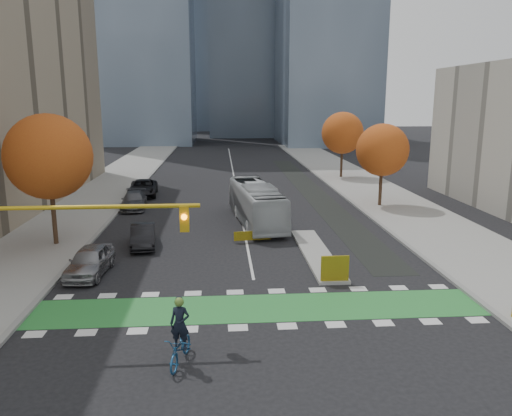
{
  "coord_description": "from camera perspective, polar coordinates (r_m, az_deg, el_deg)",
  "views": [
    {
      "loc": [
        -1.61,
        -19.03,
        9.02
      ],
      "look_at": [
        0.37,
        8.5,
        3.0
      ],
      "focal_mm": 35.0,
      "sensor_mm": 36.0,
      "label": 1
    }
  ],
  "objects": [
    {
      "name": "parked_car_a",
      "position": [
        27.63,
        -18.47,
        -5.76
      ],
      "size": [
        2.08,
        4.53,
        1.51
      ],
      "primitive_type": "imported",
      "rotation": [
        0.0,
        0.0,
        -0.07
      ],
      "color": "gray",
      "rests_on": "ground"
    },
    {
      "name": "curb_west",
      "position": [
        40.91,
        -15.85,
        -0.8
      ],
      "size": [
        0.3,
        120.0,
        0.16
      ],
      "primitive_type": "cube",
      "color": "gray",
      "rests_on": "ground"
    },
    {
      "name": "hazard_board",
      "position": [
        25.27,
        9.01,
        -6.84
      ],
      "size": [
        1.4,
        0.12,
        1.3
      ],
      "primitive_type": "cube",
      "color": "yellow",
      "rests_on": "median_island"
    },
    {
      "name": "parked_car_d",
      "position": [
        48.71,
        -12.8,
        2.24
      ],
      "size": [
        2.92,
        5.67,
        1.53
      ],
      "primitive_type": "imported",
      "rotation": [
        0.0,
        0.0,
        0.07
      ],
      "color": "black",
      "rests_on": "ground"
    },
    {
      "name": "bike_crossing",
      "position": [
        22.48,
        0.34,
        -11.34
      ],
      "size": [
        20.0,
        3.0,
        0.01
      ],
      "primitive_type": "cube",
      "color": "#2C8638",
      "rests_on": "ground"
    },
    {
      "name": "sidewalk_west",
      "position": [
        41.77,
        -20.56,
        -0.86
      ],
      "size": [
        7.0,
        120.0,
        0.15
      ],
      "primitive_type": "cube",
      "color": "gray",
      "rests_on": "ground"
    },
    {
      "name": "parked_car_c",
      "position": [
        43.18,
        -13.78,
        0.84
      ],
      "size": [
        2.31,
        4.97,
        1.4
      ],
      "primitive_type": "imported",
      "rotation": [
        0.0,
        0.0,
        0.07
      ],
      "color": "#515156",
      "rests_on": "ground"
    },
    {
      "name": "tree_east_far",
      "position": [
        58.87,
        9.86,
        8.45
      ],
      "size": [
        4.8,
        4.8,
        7.65
      ],
      "color": "#332114",
      "rests_on": "ground"
    },
    {
      "name": "bike_lane_paint",
      "position": [
        50.68,
        6.3,
        1.98
      ],
      "size": [
        2.5,
        50.0,
        0.01
      ],
      "primitive_type": "cube",
      "color": "black",
      "rests_on": "ground"
    },
    {
      "name": "tree_west",
      "position": [
        32.9,
        -22.61,
        5.43
      ],
      "size": [
        5.2,
        5.2,
        8.22
      ],
      "color": "#332114",
      "rests_on": "ground"
    },
    {
      "name": "ground",
      "position": [
        21.12,
        0.67,
        -12.98
      ],
      "size": [
        300.0,
        300.0,
        0.0
      ],
      "primitive_type": "plane",
      "color": "black",
      "rests_on": "ground"
    },
    {
      "name": "parked_car_b",
      "position": [
        31.94,
        -12.8,
        -3.13
      ],
      "size": [
        1.98,
        4.32,
        1.37
      ],
      "primitive_type": "imported",
      "rotation": [
        0.0,
        0.0,
        0.13
      ],
      "color": "black",
      "rests_on": "ground"
    },
    {
      "name": "centre_line",
      "position": [
        59.73,
        -2.54,
        3.61
      ],
      "size": [
        0.15,
        70.0,
        0.01
      ],
      "primitive_type": "cube",
      "color": "silver",
      "rests_on": "ground"
    },
    {
      "name": "bus",
      "position": [
        36.88,
        0.04,
        0.53
      ],
      "size": [
        3.8,
        10.94,
        2.98
      ],
      "primitive_type": "imported",
      "rotation": [
        0.0,
        0.0,
        0.12
      ],
      "color": "#B5BABE",
      "rests_on": "ground"
    },
    {
      "name": "sidewalk_east",
      "position": [
        42.8,
        16.65,
        -0.28
      ],
      "size": [
        7.0,
        120.0,
        0.15
      ],
      "primitive_type": "cube",
      "color": "gray",
      "rests_on": "ground"
    },
    {
      "name": "cyclist",
      "position": [
        18.05,
        -8.62,
        -14.88
      ],
      "size": [
        1.2,
        2.23,
        2.45
      ],
      "rotation": [
        0.0,
        0.0,
        -0.23
      ],
      "color": "navy",
      "rests_on": "ground"
    },
    {
      "name": "curb_east",
      "position": [
        41.69,
        12.15,
        -0.36
      ],
      "size": [
        0.3,
        120.0,
        0.16
      ],
      "primitive_type": "cube",
      "color": "gray",
      "rests_on": "ground"
    },
    {
      "name": "median_island",
      "position": [
        29.95,
        6.9,
        -5.15
      ],
      "size": [
        1.6,
        10.0,
        0.16
      ],
      "primitive_type": "cube",
      "color": "gray",
      "rests_on": "ground"
    },
    {
      "name": "traffic_signal_west",
      "position": [
        20.19,
        -22.24,
        -2.93
      ],
      "size": [
        8.53,
        0.56,
        5.2
      ],
      "color": "#BF9914",
      "rests_on": "ground"
    },
    {
      "name": "tree_east_near",
      "position": [
        43.43,
        14.25,
        6.44
      ],
      "size": [
        4.4,
        4.4,
        7.08
      ],
      "color": "#332114",
      "rests_on": "ground"
    }
  ]
}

